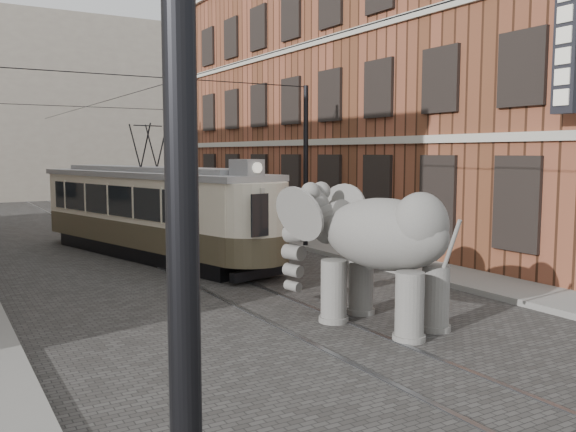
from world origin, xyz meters
TOP-DOWN VIEW (x-y plane):
  - ground at (0.00, 0.00)m, footprint 120.00×120.00m
  - tram_rails at (0.00, 0.00)m, footprint 1.54×80.00m
  - sidewalk_right at (6.00, 0.00)m, footprint 2.00×60.00m
  - brick_building at (11.00, 9.00)m, footprint 8.00×26.00m
  - distant_block at (0.00, 40.00)m, footprint 28.00×10.00m
  - catenary at (-0.20, 5.00)m, footprint 11.00×30.20m
  - tram at (-0.32, 7.19)m, footprint 5.08×11.62m
  - elephant at (1.20, -3.42)m, footprint 3.85×5.36m

SIDE VIEW (x-z plane):
  - ground at x=0.00m, z-range 0.00..0.00m
  - tram_rails at x=0.00m, z-range 0.00..0.02m
  - sidewalk_right at x=6.00m, z-range 0.00..0.15m
  - elephant at x=1.20m, z-range 0.00..2.96m
  - tram at x=-0.32m, z-range 0.00..4.52m
  - catenary at x=-0.20m, z-range 0.00..6.00m
  - brick_building at x=11.00m, z-range 0.00..12.00m
  - distant_block at x=0.00m, z-range 0.00..14.00m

